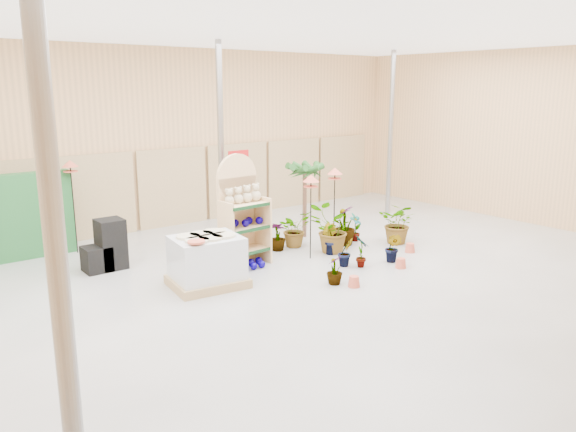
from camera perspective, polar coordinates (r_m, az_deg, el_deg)
name	(u,v)px	position (r m, az deg, el deg)	size (l,w,h in m)	color
room	(295,160)	(10.37, 0.71, 5.74)	(15.20, 12.10, 4.70)	gray
display_shelf	(240,214)	(11.32, -4.88, 0.18)	(0.97, 0.65, 2.24)	#D8AF7B
teddy_bears	(244,196)	(11.17, -4.50, 2.08)	(0.83, 0.22, 0.35)	#C9B691
gazing_balls_shelf	(244,222)	(11.24, -4.48, -0.65)	(0.82, 0.28, 0.16)	#090071
gazing_balls_floor	(252,264)	(11.23, -3.65, -4.92)	(0.63, 0.39, 0.15)	#090071
pallet_stack	(207,261)	(10.21, -8.24, -4.57)	(1.42, 1.23, 0.96)	tan
charcoal_planters	(106,249)	(11.60, -17.97, -3.20)	(0.80, 0.50, 1.00)	black
trellis_stock	(22,217)	(12.85, -25.38, -0.05)	(2.00, 0.30, 1.80)	#1F5F2C
offer_sign	(238,180)	(12.18, -5.05, 3.71)	(0.50, 0.08, 2.20)	gray
bird_table_front	(311,181)	(11.46, 2.35, 3.55)	(0.34, 0.34, 1.77)	black
bird_table_right	(335,174)	(12.36, 4.78, 4.30)	(0.34, 0.34, 1.80)	black
bird_table_back	(70,167)	(12.69, -21.25, 4.67)	(0.34, 0.34, 2.02)	black
palm	(305,170)	(13.20, 1.72, 4.73)	(0.70, 0.70, 1.90)	brown
potted_plant_1	(346,252)	(11.32, 5.88, -3.66)	(0.32, 0.26, 0.58)	#1B4A19
potted_plant_2	(331,230)	(12.12, 4.40, -1.40)	(0.94, 0.81, 1.04)	#1B4A19
potted_plant_3	(344,225)	(12.79, 5.75, -0.95)	(0.51, 0.51, 0.91)	#1B4A19
potted_plant_4	(355,227)	(13.14, 6.86, -1.15)	(0.35, 0.24, 0.66)	#1B4A19
potted_plant_5	(330,239)	(12.10, 4.24, -2.35)	(0.36, 0.29, 0.66)	#1B4A19
potted_plant_6	(294,229)	(12.62, 0.66, -1.30)	(0.73, 0.64, 0.82)	#1B4A19
potted_plant_7	(335,270)	(10.29, 4.76, -5.51)	(0.30, 0.30, 0.53)	#1B4A19
potted_plant_8	(362,251)	(11.27, 7.49, -3.59)	(0.34, 0.23, 0.65)	#1B4A19
potted_plant_9	(393,248)	(11.69, 10.64, -3.19)	(0.34, 0.27, 0.62)	#1B4A19
potted_plant_10	(399,223)	(13.08, 11.19, -0.72)	(0.86, 0.75, 0.96)	#1B4A19
potted_plant_11	(278,236)	(12.33, -1.06, -2.08)	(0.36, 0.36, 0.64)	#1B4A19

